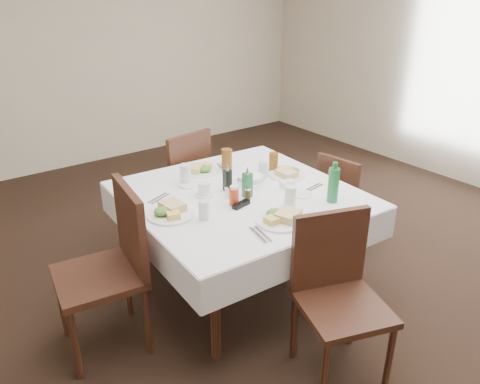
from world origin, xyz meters
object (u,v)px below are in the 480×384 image
at_px(oil_cruet_green, 247,184).
at_px(water_s, 290,196).
at_px(dining_table, 240,203).
at_px(ketchup_bottle, 234,196).
at_px(chair_south, 336,286).
at_px(bread_basket, 251,180).
at_px(oil_cruet_dark, 227,179).
at_px(water_w, 204,210).
at_px(chair_north, 182,177).
at_px(water_e, 263,169).
at_px(green_bottle, 333,184).
at_px(coffee_mug, 204,190).
at_px(chair_east, 342,196).
at_px(water_n, 186,174).
at_px(chair_west, 114,260).

bearing_deg(oil_cruet_green, water_s, -63.89).
distance_m(dining_table, ketchup_bottle, 0.23).
height_order(chair_south, water_s, chair_south).
xyz_separation_m(bread_basket, oil_cruet_dark, (-0.20, 0.01, 0.05)).
xyz_separation_m(dining_table, water_w, (-0.41, -0.17, 0.13)).
xyz_separation_m(dining_table, chair_north, (0.09, 0.96, -0.14)).
height_order(chair_south, water_e, chair_south).
relative_size(chair_south, ketchup_bottle, 7.07).
bearing_deg(ketchup_bottle, green_bottle, -32.02).
height_order(water_s, coffee_mug, water_s).
height_order(chair_east, ketchup_bottle, ketchup_bottle).
bearing_deg(water_w, water_s, -18.09).
height_order(chair_south, chair_east, chair_south).
xyz_separation_m(water_w, oil_cruet_dark, (0.36, 0.27, 0.02)).
bearing_deg(green_bottle, water_e, 99.46).
height_order(dining_table, green_bottle, green_bottle).
bearing_deg(chair_south, water_n, 97.42).
distance_m(water_e, bread_basket, 0.16).
xyz_separation_m(coffee_mug, green_bottle, (0.63, -0.59, 0.08)).
relative_size(water_n, oil_cruet_green, 0.65).
relative_size(water_s, water_e, 1.12).
height_order(water_e, ketchup_bottle, ketchup_bottle).
relative_size(dining_table, coffee_mug, 11.14).
relative_size(chair_east, oil_cruet_green, 3.76).
bearing_deg(ketchup_bottle, oil_cruet_green, 18.46).
bearing_deg(bread_basket, ketchup_bottle, -145.57).
bearing_deg(chair_south, chair_north, 86.34).
height_order(dining_table, water_s, water_s).
xyz_separation_m(chair_east, water_e, (-0.71, 0.18, 0.35)).
relative_size(water_s, oil_cruet_green, 0.62).
xyz_separation_m(water_e, coffee_mug, (-0.53, -0.01, -0.02)).
bearing_deg(dining_table, chair_north, 84.92).
distance_m(coffee_mug, green_bottle, 0.87).
bearing_deg(ketchup_bottle, water_w, -169.06).
bearing_deg(chair_north, dining_table, -95.08).
xyz_separation_m(chair_west, oil_cruet_green, (0.96, -0.06, 0.26)).
distance_m(chair_north, oil_cruet_green, 1.08).
bearing_deg(chair_west, water_n, 27.96).
bearing_deg(water_n, chair_north, 62.99).
relative_size(bread_basket, green_bottle, 0.72).
relative_size(chair_west, ketchup_bottle, 7.63).
distance_m(bread_basket, green_bottle, 0.62).
bearing_deg(chair_north, water_s, -87.51).
distance_m(water_w, bread_basket, 0.62).
bearing_deg(water_s, oil_cruet_green, 116.11).
height_order(dining_table, oil_cruet_dark, oil_cruet_dark).
height_order(chair_north, green_bottle, green_bottle).
height_order(dining_table, water_w, water_w).
bearing_deg(chair_west, water_w, -16.40).
height_order(chair_west, water_n, chair_west).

